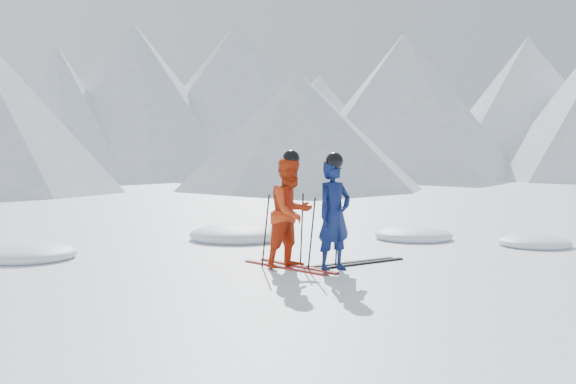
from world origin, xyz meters
TOP-DOWN VIEW (x-y plane):
  - ground at (0.00, 0.00)m, footprint 160.00×160.00m
  - mountain_range at (5.71, 35.31)m, footprint 106.15×62.94m
  - skier_blue at (-1.49, -0.89)m, footprint 0.63×0.44m
  - skier_red at (-1.89, -0.34)m, footprint 0.91×0.77m
  - pole_blue_left at (-1.79, -0.74)m, footprint 0.11×0.08m
  - pole_blue_right at (-1.24, -0.64)m, footprint 0.11×0.07m
  - pole_red_left at (-2.19, -0.09)m, footprint 0.11×0.09m
  - pole_red_right at (-1.59, -0.19)m, footprint 0.11×0.08m
  - ski_worn_left at (-2.01, -0.34)m, footprint 0.44×1.68m
  - ski_worn_right at (-1.77, -0.34)m, footprint 0.32×1.70m
  - ski_loose_a at (-0.91, -0.56)m, footprint 1.70×0.13m
  - ski_loose_b at (-0.81, -0.71)m, footprint 1.70×0.11m
  - snow_lumps at (-0.60, 2.03)m, footprint 9.79×5.63m

SIDE VIEW (x-z plane):
  - ground at x=0.00m, z-range 0.00..0.00m
  - snow_lumps at x=-0.60m, z-range -0.22..0.22m
  - ski_worn_left at x=-2.01m, z-range 0.00..0.03m
  - ski_worn_right at x=-1.77m, z-range 0.00..0.03m
  - ski_loose_a at x=-0.91m, z-range 0.00..0.03m
  - ski_loose_b at x=-0.81m, z-range 0.00..0.03m
  - pole_blue_left at x=-1.79m, z-range 0.00..1.09m
  - pole_blue_right at x=-1.24m, z-range 0.00..1.09m
  - pole_red_left at x=-2.19m, z-range 0.00..1.12m
  - pole_red_right at x=-1.59m, z-range 0.00..1.12m
  - skier_blue at x=-1.49m, z-range 0.00..1.64m
  - skier_red at x=-1.89m, z-range 0.00..1.68m
  - mountain_range at x=5.71m, z-range -1.04..14.49m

